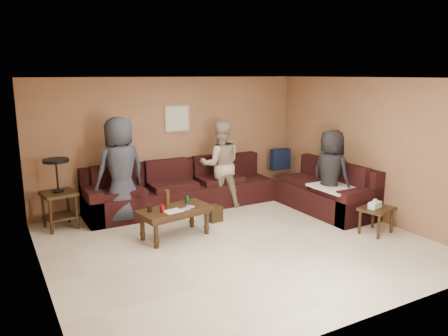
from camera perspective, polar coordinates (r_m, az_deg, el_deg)
name	(u,v)px	position (r m, az deg, el deg)	size (l,w,h in m)	color
room	(237,136)	(6.40, 1.72, 4.16)	(5.60, 5.50, 2.50)	beige
sectional_sofa	(233,193)	(8.36, 1.17, -3.27)	(4.65, 2.90, 0.97)	black
coffee_table	(175,213)	(6.99, -6.48, -5.80)	(1.24, 0.77, 0.76)	#311F10
end_table_left	(58,193)	(7.78, -20.82, -3.01)	(0.60, 0.60, 1.19)	#311F10
side_table_right	(376,211)	(7.52, 19.27, -5.30)	(0.62, 0.55, 0.58)	#311F10
waste_bin	(214,213)	(7.76, -1.28, -5.96)	(0.23, 0.23, 0.28)	#311F10
wall_art	(177,119)	(8.65, -6.13, 6.44)	(0.52, 0.04, 0.52)	tan
person_left	(120,170)	(7.74, -13.38, -0.28)	(0.91, 0.59, 1.86)	#2D323E
person_middle	(221,165)	(8.45, -0.45, 0.45)	(0.81, 0.63, 1.67)	tan
person_right	(331,174)	(8.06, 13.75, -0.74)	(0.78, 0.51, 1.60)	black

